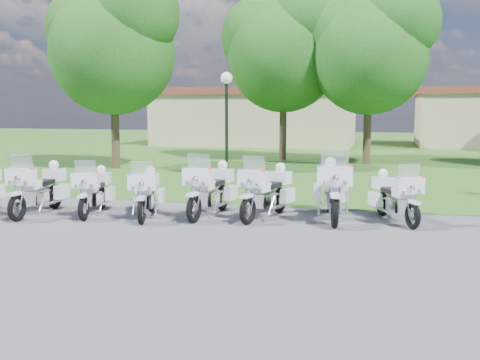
% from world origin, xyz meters
% --- Properties ---
extents(ground, '(100.00, 100.00, 0.00)m').
position_xyz_m(ground, '(0.00, 0.00, 0.00)').
color(ground, '#4D4C51').
rests_on(ground, ground).
extents(grass_lawn, '(100.00, 48.00, 0.01)m').
position_xyz_m(grass_lawn, '(0.00, 27.00, 0.00)').
color(grass_lawn, '#24641F').
rests_on(grass_lawn, ground).
extents(motorcycle_1, '(0.84, 2.34, 1.57)m').
position_xyz_m(motorcycle_1, '(-5.36, 0.60, 0.66)').
color(motorcycle_1, black).
rests_on(motorcycle_1, ground).
extents(motorcycle_2, '(0.99, 2.08, 1.42)m').
position_xyz_m(motorcycle_2, '(-4.03, 0.95, 0.59)').
color(motorcycle_2, black).
rests_on(motorcycle_2, ground).
extents(motorcycle_3, '(1.07, 2.09, 1.44)m').
position_xyz_m(motorcycle_3, '(-2.58, 0.92, 0.60)').
color(motorcycle_3, black).
rests_on(motorcycle_3, ground).
extents(motorcycle_4, '(0.93, 2.37, 1.59)m').
position_xyz_m(motorcycle_4, '(-1.13, 1.51, 0.67)').
color(motorcycle_4, black).
rests_on(motorcycle_4, ground).
extents(motorcycle_5, '(1.15, 2.27, 1.56)m').
position_xyz_m(motorcycle_5, '(0.27, 1.60, 0.65)').
color(motorcycle_5, black).
rests_on(motorcycle_5, ground).
extents(motorcycle_6, '(1.08, 2.56, 1.73)m').
position_xyz_m(motorcycle_6, '(1.80, 1.87, 0.72)').
color(motorcycle_6, black).
rests_on(motorcycle_6, ground).
extents(motorcycle_7, '(1.25, 1.97, 1.42)m').
position_xyz_m(motorcycle_7, '(3.26, 1.94, 0.60)').
color(motorcycle_7, black).
rests_on(motorcycle_7, ground).
extents(lamp_post, '(0.44, 0.44, 3.98)m').
position_xyz_m(lamp_post, '(-2.68, 8.31, 3.02)').
color(lamp_post, black).
rests_on(lamp_post, ground).
extents(tree_0, '(6.32, 5.39, 8.43)m').
position_xyz_m(tree_0, '(-8.47, 10.53, 5.58)').
color(tree_0, '#38281C').
rests_on(tree_0, ground).
extents(tree_1, '(6.53, 5.57, 8.70)m').
position_xyz_m(tree_1, '(-1.97, 16.08, 5.76)').
color(tree_1, '#38281C').
rests_on(tree_1, ground).
extents(tree_2, '(6.25, 5.34, 8.34)m').
position_xyz_m(tree_2, '(2.24, 15.07, 5.52)').
color(tree_2, '#38281C').
rests_on(tree_2, ground).
extents(building_west, '(14.56, 8.32, 4.10)m').
position_xyz_m(building_west, '(-6.00, 28.00, 2.07)').
color(building_west, '#C3AE8D').
rests_on(building_west, ground).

